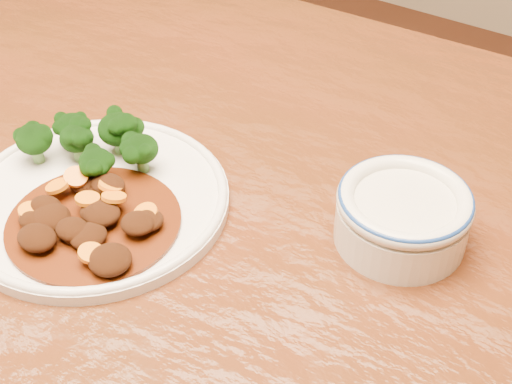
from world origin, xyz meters
The scene contains 5 objects.
dining_table centered at (0.00, 0.00, 0.67)m, with size 1.53×0.95×0.75m.
dinner_plate centered at (0.00, -0.02, 0.76)m, with size 0.24×0.24×0.02m.
broccoli_florets centered at (-0.04, 0.01, 0.79)m, with size 0.13×0.09×0.04m.
mince_stew centered at (0.02, -0.06, 0.77)m, with size 0.15×0.15×0.03m.
dip_bowl centered at (0.25, 0.09, 0.78)m, with size 0.12×0.12×0.05m.
Camera 1 is at (0.40, -0.35, 1.18)m, focal length 50.00 mm.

